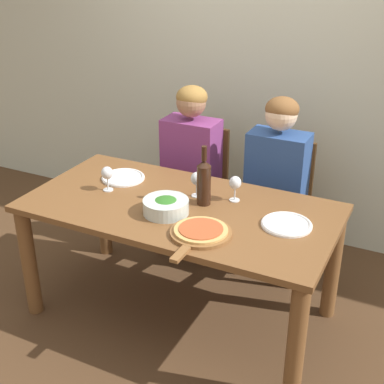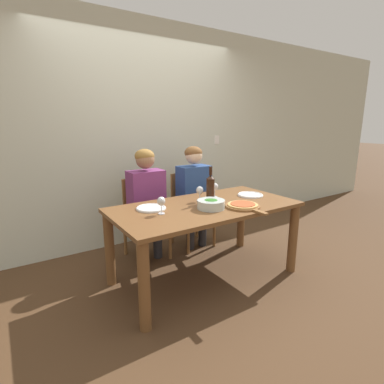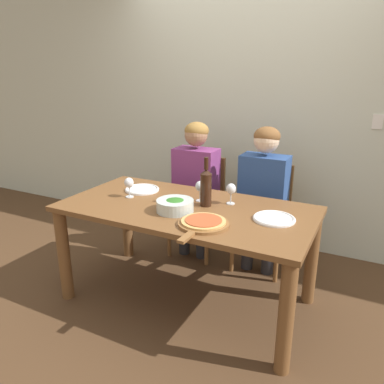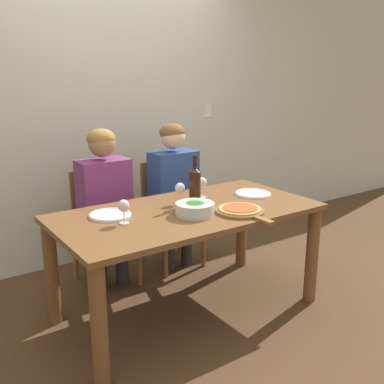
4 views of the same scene
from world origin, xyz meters
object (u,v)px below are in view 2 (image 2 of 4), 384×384
Objects in this scene: chair_right at (190,206)px; wine_glass_centre at (200,191)px; dinner_plate_right at (250,195)px; wine_glass_left at (161,202)px; broccoli_bowl at (211,204)px; dinner_plate_left at (151,208)px; person_woman at (147,194)px; wine_glass_right at (215,187)px; wine_bottle at (210,188)px; person_man at (195,187)px; pizza_on_board at (243,206)px; chair_left at (144,214)px.

wine_glass_centre reaches higher than chair_right.
dinner_plate_right is 1.09m from wine_glass_left.
dinner_plate_left is (-0.46, 0.28, -0.03)m from broccoli_bowl.
chair_right is at bearing 68.43° from broccoli_bowl.
wine_glass_right is (0.53, -0.50, 0.11)m from person_woman.
wine_glass_centre is (0.52, -0.02, 0.10)m from dinner_plate_left.
wine_bottle is at bearing -107.40° from chair_right.
chair_right is 0.81m from wine_glass_centre.
wine_glass_left is 1.00× the size of wine_glass_right.
person_woman is at bearing 180.00° from person_man.
wine_bottle is at bearing -57.58° from person_woman.
pizza_on_board reaches higher than dinner_plate_left.
person_woman is at bearing 119.11° from pizza_on_board.
dinner_plate_right is at bearing -4.81° from wine_bottle.
pizza_on_board is 3.02× the size of wine_glass_left.
wine_glass_centre reaches higher than dinner_plate_right.
wine_glass_left is at bearing -103.34° from chair_left.
wine_glass_left is at bearing -164.31° from wine_glass_right.
wine_bottle reaches higher than wine_glass_centre.
person_man is (0.62, -0.11, 0.25)m from chair_left.
wine_glass_centre is at bearing -64.39° from chair_left.
person_man is 2.69× the size of pizza_on_board.
chair_left is at bearing 115.61° from wine_glass_centre.
wine_glass_centre is at bearing 138.34° from wine_bottle.
dinner_plate_left is 0.53m from wine_glass_centre.
person_man is 1.08m from wine_glass_left.
wine_glass_left is at bearing 161.80° from pizza_on_board.
person_man reaches higher than dinner_plate_right.
chair_right is 5.89× the size of wine_glass_left.
person_man is at bearing -90.00° from chair_right.
wine_glass_centre is at bearing 17.53° from wine_glass_left.
broccoli_bowl is 0.47m from wine_glass_left.
broccoli_bowl is at bearing 153.81° from pizza_on_board.
person_man is 4.60× the size of dinner_plate_right.
wine_glass_right is at bearing 38.57° from wine_bottle.
wine_bottle is at bearing -8.47° from dinner_plate_left.
pizza_on_board is at bearing -141.86° from dinner_plate_right.
person_man reaches higher than wine_bottle.
dinner_plate_right is at bearing -40.74° from chair_left.
person_man reaches higher than wine_glass_right.
pizza_on_board is (-0.09, -1.05, 0.27)m from chair_right.
person_woman is 0.62m from person_man.
pizza_on_board is 3.02× the size of wine_glass_right.
wine_glass_left is at bearing -105.28° from person_woman.
person_woman is 0.57m from dinner_plate_left.
pizza_on_board is 0.45m from wine_glass_right.
pizza_on_board is (0.27, -0.13, -0.03)m from broccoli_bowl.
wine_bottle is (-0.23, -0.62, 0.14)m from person_man.
wine_glass_right is 0.22m from wine_glass_centre.
dinner_plate_left is 0.75m from wine_glass_right.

